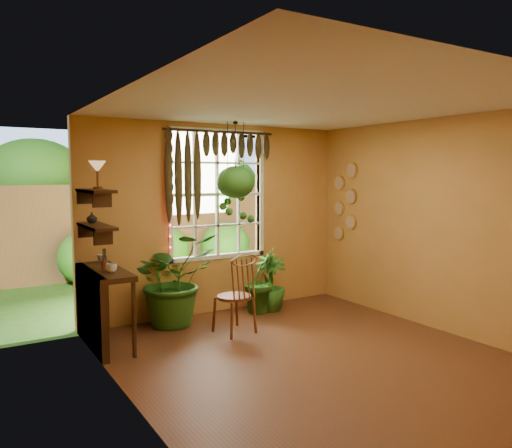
{
  "coord_description": "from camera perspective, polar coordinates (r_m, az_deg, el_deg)",
  "views": [
    {
      "loc": [
        -3.25,
        -4.12,
        1.98
      ],
      "look_at": [
        -0.03,
        1.15,
        1.37
      ],
      "focal_mm": 35.0,
      "sensor_mm": 36.0,
      "label": 1
    }
  ],
  "objects": [
    {
      "name": "potted_plant_right",
      "position": [
        7.34,
        1.61,
        -6.75
      ],
      "size": [
        0.58,
        0.58,
        0.81
      ],
      "primitive_type": "imported",
      "rotation": [
        0.0,
        0.0,
        -0.36
      ],
      "color": "#1E4E14",
      "rests_on": "floor"
    },
    {
      "name": "window",
      "position": [
        7.19,
        -4.48,
        3.4
      ],
      "size": [
        1.52,
        0.1,
        1.86
      ],
      "color": "white",
      "rests_on": "wall_back"
    },
    {
      "name": "potted_plant_left",
      "position": [
        6.69,
        -9.41,
        -6.2
      ],
      "size": [
        1.19,
        1.05,
        1.23
      ],
      "primitive_type": "imported",
      "rotation": [
        0.0,
        0.0,
        0.09
      ],
      "color": "#1E4E14",
      "rests_on": "floor"
    },
    {
      "name": "tiffany_lamp",
      "position": [
        5.84,
        -17.68,
        6.07
      ],
      "size": [
        0.19,
        0.19,
        0.31
      ],
      "color": "brown",
      "rests_on": "shelf_upper"
    },
    {
      "name": "brush_jar",
      "position": [
        5.97,
        -16.92,
        -3.86
      ],
      "size": [
        0.08,
        0.08,
        0.3
      ],
      "color": "brown",
      "rests_on": "counter_ledge"
    },
    {
      "name": "floor",
      "position": [
        5.61,
        6.66,
        -15.04
      ],
      "size": [
        4.5,
        4.5,
        0.0
      ],
      "primitive_type": "plane",
      "color": "#552E18",
      "rests_on": "ground"
    },
    {
      "name": "wall_left",
      "position": [
        4.36,
        -14.35,
        -2.82
      ],
      "size": [
        0.0,
        4.5,
        4.5
      ],
      "primitive_type": "plane",
      "rotation": [
        1.57,
        0.0,
        1.57
      ],
      "color": "#CC8945",
      "rests_on": "floor"
    },
    {
      "name": "wall_back",
      "position": [
        7.18,
        -4.34,
        0.6
      ],
      "size": [
        4.0,
        0.0,
        4.0
      ],
      "primitive_type": "plane",
      "rotation": [
        1.57,
        0.0,
        0.0
      ],
      "color": "#CC8945",
      "rests_on": "floor"
    },
    {
      "name": "shelf_upper",
      "position": [
        5.89,
        -17.89,
        3.63
      ],
      "size": [
        0.25,
        0.9,
        0.04
      ],
      "primitive_type": "cube",
      "color": "#38210F",
      "rests_on": "wall_left"
    },
    {
      "name": "string_lights",
      "position": [
        6.79,
        -9.87,
        3.62
      ],
      "size": [
        0.03,
        0.03,
        1.54
      ],
      "primitive_type": null,
      "color": "#FF2633",
      "rests_on": "window"
    },
    {
      "name": "hanging_basket",
      "position": [
        6.84,
        -2.34,
        4.52
      ],
      "size": [
        0.52,
        0.52,
        1.4
      ],
      "color": "black",
      "rests_on": "ceiling"
    },
    {
      "name": "valance_vine",
      "position": [
        7.04,
        -4.68,
        8.04
      ],
      "size": [
        1.7,
        0.12,
        1.1
      ],
      "color": "#38210F",
      "rests_on": "window"
    },
    {
      "name": "wall_plates",
      "position": [
        7.91,
        10.1,
        2.44
      ],
      "size": [
        0.04,
        0.32,
        1.1
      ],
      "primitive_type": null,
      "color": "beige",
      "rests_on": "wall_right"
    },
    {
      "name": "wall_right",
      "position": [
        6.71,
        20.37,
        -0.09
      ],
      "size": [
        0.0,
        4.5,
        4.5
      ],
      "primitive_type": "plane",
      "rotation": [
        1.57,
        0.0,
        -1.57
      ],
      "color": "#CC8945",
      "rests_on": "floor"
    },
    {
      "name": "backyard",
      "position": [
        11.56,
        -13.77,
        2.01
      ],
      "size": [
        14.0,
        10.0,
        12.0
      ],
      "color": "#235518",
      "rests_on": "ground"
    },
    {
      "name": "shelf_lower",
      "position": [
        5.92,
        -17.77,
        -0.24
      ],
      "size": [
        0.25,
        0.9,
        0.04
      ],
      "primitive_type": "cube",
      "color": "#38210F",
      "rests_on": "wall_left"
    },
    {
      "name": "cup_a",
      "position": [
        5.78,
        -16.19,
        -4.84
      ],
      "size": [
        0.14,
        0.14,
        0.1
      ],
      "primitive_type": "imported",
      "rotation": [
        0.0,
        0.0,
        0.14
      ],
      "color": "silver",
      "rests_on": "counter_ledge"
    },
    {
      "name": "ceiling",
      "position": [
        5.3,
        7.0,
        13.42
      ],
      "size": [
        4.5,
        4.5,
        0.0
      ],
      "primitive_type": "plane",
      "rotation": [
        3.14,
        0.0,
        0.0
      ],
      "color": "silver",
      "rests_on": "wall_back"
    },
    {
      "name": "windsor_chair",
      "position": [
        6.33,
        -2.32,
        -9.41
      ],
      "size": [
        0.5,
        0.52,
        1.16
      ],
      "rotation": [
        0.0,
        0.0,
        0.16
      ],
      "color": "brown",
      "rests_on": "floor"
    },
    {
      "name": "potted_plant_mid",
      "position": [
        7.22,
        0.52,
        -6.41
      ],
      "size": [
        0.62,
        0.56,
        0.94
      ],
      "primitive_type": "imported",
      "rotation": [
        0.0,
        0.0,
        0.33
      ],
      "color": "#1E4E14",
      "rests_on": "floor"
    },
    {
      "name": "cup_b",
      "position": [
        6.41,
        -17.19,
        -3.81
      ],
      "size": [
        0.13,
        0.13,
        0.11
      ],
      "primitive_type": "imported",
      "rotation": [
        0.0,
        0.0,
        -0.11
      ],
      "color": "beige",
      "rests_on": "counter_ledge"
    },
    {
      "name": "shelf_vase",
      "position": [
        6.13,
        -18.25,
        0.69
      ],
      "size": [
        0.16,
        0.16,
        0.13
      ],
      "primitive_type": "imported",
      "rotation": [
        0.0,
        0.0,
        -0.43
      ],
      "color": "#B2AD99",
      "rests_on": "shelf_lower"
    },
    {
      "name": "counter_ledge",
      "position": [
        6.05,
        -17.85,
        -8.28
      ],
      "size": [
        0.4,
        1.2,
        0.9
      ],
      "color": "#38210F",
      "rests_on": "floor"
    }
  ]
}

